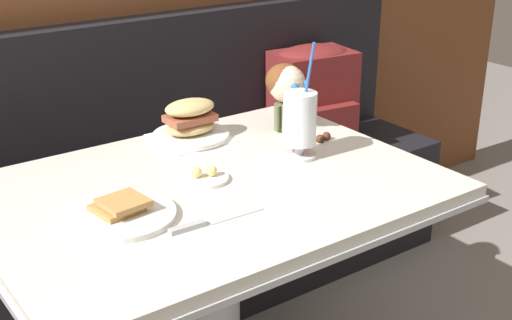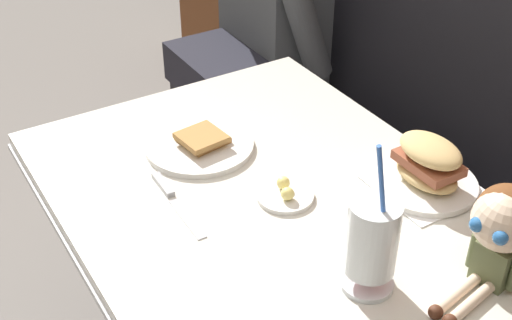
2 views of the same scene
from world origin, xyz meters
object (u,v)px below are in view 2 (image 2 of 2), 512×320
Objects in this scene: butter_knife at (170,194)px; seated_doll at (503,225)px; milkshake_glass at (372,243)px; butter_saucer at (285,194)px; sandwich_plate at (427,169)px; toast_plate at (200,144)px.

seated_doll reaches higher than butter_knife.
milkshake_glass is 0.30m from butter_saucer.
butter_saucer is 0.24m from butter_knife.
butter_knife is 1.04× the size of seated_doll.
milkshake_glass is 0.22m from seated_doll.
sandwich_plate is at bearing 160.01° from seated_doll.
butter_knife is at bearing -144.44° from seated_doll.
toast_plate is 0.70m from seated_doll.
seated_doll is at bearing -19.99° from sandwich_plate.
butter_saucer is at bearing 176.74° from milkshake_glass.
toast_plate is 0.51m from sandwich_plate.
butter_knife is (-0.13, -0.20, -0.00)m from butter_saucer.
milkshake_glass reaches higher than toast_plate.
sandwich_plate is (-0.16, 0.29, -0.05)m from milkshake_glass.
butter_knife is at bearing -123.27° from butter_saucer.
butter_saucer is 0.45m from seated_doll.
butter_knife is at bearing -118.31° from sandwich_plate.
milkshake_glass is at bearing 4.93° from toast_plate.
seated_doll is (0.53, 0.38, 0.12)m from butter_knife.
seated_doll is (0.11, 0.19, 0.03)m from milkshake_glass.
milkshake_glass is at bearing -60.44° from sandwich_plate.
toast_plate reaches higher than butter_knife.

